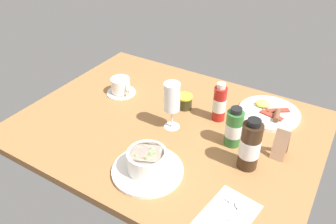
# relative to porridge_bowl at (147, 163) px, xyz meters

# --- Properties ---
(ground_plane) EXTENTS (1.10, 0.84, 0.03)m
(ground_plane) POSITION_rel_porridge_bowl_xyz_m (-0.08, 0.25, -0.05)
(ground_plane) COLOR #9E6B3D
(porridge_bowl) EXTENTS (0.23, 0.23, 0.09)m
(porridge_bowl) POSITION_rel_porridge_bowl_xyz_m (0.00, 0.00, 0.00)
(porridge_bowl) COLOR white
(porridge_bowl) RESTS_ON ground_plane
(cutlery_setting) EXTENTS (0.15, 0.21, 0.01)m
(cutlery_setting) POSITION_rel_porridge_bowl_xyz_m (0.28, -0.03, -0.03)
(cutlery_setting) COLOR white
(cutlery_setting) RESTS_ON ground_plane
(coffee_cup) EXTENTS (0.13, 0.12, 0.07)m
(coffee_cup) POSITION_rel_porridge_bowl_xyz_m (-0.36, 0.34, -0.00)
(coffee_cup) COLOR white
(coffee_cup) RESTS_ON ground_plane
(wine_glass) EXTENTS (0.06, 0.06, 0.19)m
(wine_glass) POSITION_rel_porridge_bowl_xyz_m (-0.05, 0.24, 0.09)
(wine_glass) COLOR white
(wine_glass) RESTS_ON ground_plane
(jam_jar) EXTENTS (0.06, 0.06, 0.06)m
(jam_jar) POSITION_rel_porridge_bowl_xyz_m (-0.07, 0.38, -0.01)
(jam_jar) COLOR #333016
(jam_jar) RESTS_ON ground_plane
(sauce_bottle_green) EXTENTS (0.06, 0.06, 0.15)m
(sauce_bottle_green) POSITION_rel_porridge_bowl_xyz_m (0.17, 0.27, 0.03)
(sauce_bottle_green) COLOR #337233
(sauce_bottle_green) RESTS_ON ground_plane
(sauce_bottle_brown) EXTENTS (0.07, 0.07, 0.18)m
(sauce_bottle_brown) POSITION_rel_porridge_bowl_xyz_m (0.26, 0.19, 0.05)
(sauce_bottle_brown) COLOR #382314
(sauce_bottle_brown) RESTS_ON ground_plane
(sauce_bottle_red) EXTENTS (0.05, 0.05, 0.16)m
(sauce_bottle_red) POSITION_rel_porridge_bowl_xyz_m (0.07, 0.38, 0.04)
(sauce_bottle_red) COLOR #B21E19
(sauce_bottle_red) RESTS_ON ground_plane
(breakfast_plate) EXTENTS (0.24, 0.24, 0.04)m
(breakfast_plate) POSITION_rel_porridge_bowl_xyz_m (0.23, 0.51, -0.03)
(breakfast_plate) COLOR white
(breakfast_plate) RESTS_ON ground_plane
(menu_card) EXTENTS (0.05, 0.06, 0.11)m
(menu_card) POSITION_rel_porridge_bowl_xyz_m (0.33, 0.29, 0.02)
(menu_card) COLOR tan
(menu_card) RESTS_ON ground_plane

